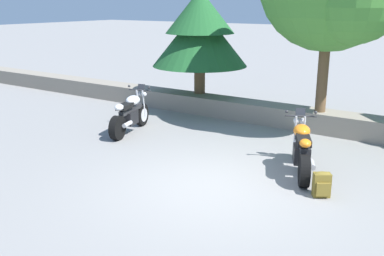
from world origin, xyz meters
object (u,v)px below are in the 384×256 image
object	(u,v)px
motorcycle_white_near_left	(131,114)
rider_backpack	(322,184)
motorcycle_orange_centre	(302,150)
pine_tree_far_left	(200,30)

from	to	relation	value
motorcycle_white_near_left	rider_backpack	distance (m)	5.73
motorcycle_orange_centre	pine_tree_far_left	world-z (taller)	pine_tree_far_left
motorcycle_white_near_left	rider_backpack	bearing A→B (deg)	-12.49
motorcycle_orange_centre	rider_backpack	bearing A→B (deg)	-51.80
rider_backpack	pine_tree_far_left	xyz separation A→B (m)	(-5.46, 4.43, 2.29)
motorcycle_white_near_left	motorcycle_orange_centre	world-z (taller)	same
motorcycle_white_near_left	pine_tree_far_left	bearing A→B (deg)	87.78
rider_backpack	pine_tree_far_left	size ratio (longest dim) A/B	0.15
motorcycle_orange_centre	pine_tree_far_left	xyz separation A→B (m)	(-4.72, 3.49, 2.05)
motorcycle_white_near_left	pine_tree_far_left	xyz separation A→B (m)	(0.12, 3.20, 2.05)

